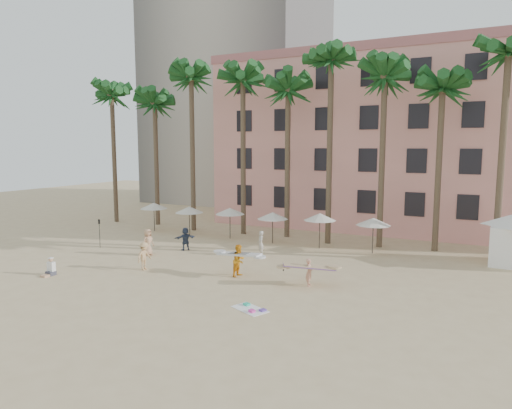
% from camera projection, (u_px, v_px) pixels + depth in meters
% --- Properties ---
extents(ground, '(120.00, 120.00, 0.00)m').
position_uv_depth(ground, '(196.00, 287.00, 25.33)').
color(ground, '#D1B789').
rests_on(ground, ground).
extents(pink_hotel, '(35.00, 14.00, 16.00)m').
position_uv_depth(pink_hotel, '(405.00, 144.00, 44.27)').
color(pink_hotel, '#FCA299').
rests_on(pink_hotel, ground).
extents(grey_tower, '(22.00, 18.00, 50.00)m').
position_uv_depth(grey_tower, '(238.00, 23.00, 63.85)').
color(grey_tower, '#A89E8E').
rests_on(grey_tower, ground).
extents(palm_row, '(44.40, 5.40, 16.30)m').
position_uv_depth(palm_row, '(303.00, 82.00, 36.76)').
color(palm_row, brown).
rests_on(palm_row, ground).
extents(umbrella_row, '(22.50, 2.70, 2.73)m').
position_uv_depth(umbrella_row, '(250.00, 213.00, 37.45)').
color(umbrella_row, '#332B23').
rests_on(umbrella_row, ground).
extents(beach_towel, '(2.05, 1.64, 0.14)m').
position_uv_depth(beach_towel, '(251.00, 309.00, 21.89)').
color(beach_towel, white).
rests_on(beach_towel, ground).
extents(carrier_yellow, '(2.92, 1.97, 1.57)m').
position_uv_depth(carrier_yellow, '(309.00, 270.00, 25.49)').
color(carrier_yellow, tan).
rests_on(carrier_yellow, ground).
extents(carrier_white, '(2.84, 1.01, 1.94)m').
position_uv_depth(carrier_white, '(239.00, 260.00, 27.39)').
color(carrier_white, orange).
rests_on(carrier_white, ground).
extents(beachgoers, '(8.06, 7.54, 1.93)m').
position_uv_depth(beachgoers, '(173.00, 245.00, 31.97)').
color(beachgoers, '#B8B0A3').
rests_on(beachgoers, ground).
extents(paddle, '(0.18, 0.04, 2.23)m').
position_uv_depth(paddle, '(99.00, 230.00, 35.00)').
color(paddle, black).
rests_on(paddle, ground).
extents(seated_man, '(0.48, 0.83, 1.08)m').
position_uv_depth(seated_man, '(50.00, 269.00, 27.63)').
color(seated_man, '#3F3F4C').
rests_on(seated_man, ground).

